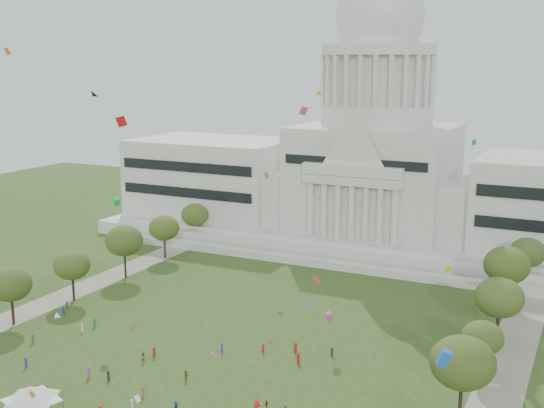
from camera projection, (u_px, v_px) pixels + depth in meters
name	position (u px, v px, depth m)	size (l,w,h in m)	color
capitol	(375.00, 167.00, 199.48)	(160.00, 64.50, 91.30)	silver
path_left	(48.00, 303.00, 151.04)	(8.00, 160.00, 0.04)	gray
path_right	(498.00, 393.00, 109.81)	(8.00, 160.00, 0.04)	gray
row_tree_l_2	(11.00, 285.00, 136.88)	(8.42, 8.42, 11.97)	black
row_tree_r_2	(463.00, 363.00, 98.45)	(9.55, 9.55, 13.58)	black
row_tree_l_3	(72.00, 265.00, 151.15)	(8.12, 8.12, 11.55)	black
row_tree_r_3	(483.00, 338.00, 113.88)	(7.01, 7.01, 9.98)	black
row_tree_l_4	(124.00, 241.00, 167.20)	(9.29, 9.29, 13.21)	black
row_tree_r_4	(499.00, 298.00, 126.97)	(9.19, 9.19, 13.06)	black
row_tree_l_5	(164.00, 228.00, 184.24)	(8.33, 8.33, 11.85)	black
row_tree_r_5	(507.00, 265.00, 145.12)	(9.82, 9.82, 13.96)	black
row_tree_l_6	(195.00, 215.00, 200.93)	(8.19, 8.19, 11.64)	black
row_tree_r_6	(528.00, 252.00, 160.13)	(8.42, 8.42, 11.97)	black
event_tent	(31.00, 393.00, 101.14)	(12.03, 12.03, 5.26)	#4C4C4C
person_4	(176.00, 408.00, 103.01)	(1.18, 0.65, 2.02)	navy
person_5	(186.00, 375.00, 114.15)	(1.67, 0.66, 1.80)	olive
person_8	(143.00, 357.00, 121.11)	(0.92, 0.57, 1.90)	olive
person_10	(267.00, 405.00, 104.46)	(0.88, 0.48, 1.50)	#B21E1E
distant_crowd	(132.00, 356.00, 121.47)	(61.22, 37.21, 1.88)	#33723F
kite_swarm	(188.00, 249.00, 106.99)	(93.95, 103.29, 59.81)	green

